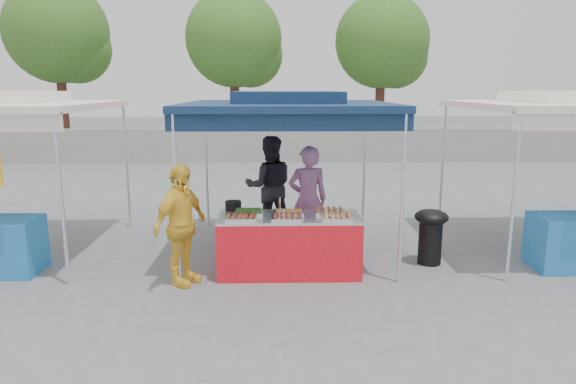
{
  "coord_description": "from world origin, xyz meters",
  "views": [
    {
      "loc": [
        -0.18,
        -7.14,
        2.64
      ],
      "look_at": [
        0.0,
        0.6,
        1.05
      ],
      "focal_mm": 32.0,
      "sensor_mm": 36.0,
      "label": 1
    }
  ],
  "objects_px": {
    "cooking_pot": "(233,206)",
    "wok_burner": "(431,232)",
    "helper_man": "(270,186)",
    "vendor_table": "(289,245)",
    "customer_person": "(181,225)",
    "vendor_woman": "(308,200)"
  },
  "relations": [
    {
      "from": "helper_man",
      "to": "wok_burner",
      "type": "bearing_deg",
      "value": 141.85
    },
    {
      "from": "wok_burner",
      "to": "helper_man",
      "type": "distance_m",
      "value": 2.94
    },
    {
      "from": "vendor_woman",
      "to": "helper_man",
      "type": "distance_m",
      "value": 1.17
    },
    {
      "from": "vendor_table",
      "to": "customer_person",
      "type": "bearing_deg",
      "value": -165.42
    },
    {
      "from": "vendor_table",
      "to": "cooking_pot",
      "type": "distance_m",
      "value": 1.01
    },
    {
      "from": "vendor_table",
      "to": "vendor_woman",
      "type": "distance_m",
      "value": 1.09
    },
    {
      "from": "vendor_woman",
      "to": "customer_person",
      "type": "relative_size",
      "value": 1.05
    },
    {
      "from": "helper_man",
      "to": "vendor_woman",
      "type": "bearing_deg",
      "value": 116.94
    },
    {
      "from": "helper_man",
      "to": "cooking_pot",
      "type": "bearing_deg",
      "value": 66.73
    },
    {
      "from": "vendor_table",
      "to": "cooking_pot",
      "type": "bearing_deg",
      "value": 157.38
    },
    {
      "from": "vendor_table",
      "to": "helper_man",
      "type": "distance_m",
      "value": 2.01
    },
    {
      "from": "cooking_pot",
      "to": "customer_person",
      "type": "relative_size",
      "value": 0.14
    },
    {
      "from": "vendor_woman",
      "to": "helper_man",
      "type": "xyz_separation_m",
      "value": [
        -0.62,
        0.99,
        0.03
      ]
    },
    {
      "from": "vendor_table",
      "to": "customer_person",
      "type": "relative_size",
      "value": 1.21
    },
    {
      "from": "vendor_table",
      "to": "cooking_pot",
      "type": "xyz_separation_m",
      "value": [
        -0.82,
        0.34,
        0.49
      ]
    },
    {
      "from": "vendor_table",
      "to": "cooking_pot",
      "type": "relative_size",
      "value": 8.41
    },
    {
      "from": "wok_burner",
      "to": "helper_man",
      "type": "relative_size",
      "value": 0.47
    },
    {
      "from": "vendor_table",
      "to": "helper_man",
      "type": "xyz_separation_m",
      "value": [
        -0.3,
        1.93,
        0.48
      ]
    },
    {
      "from": "wok_burner",
      "to": "vendor_woman",
      "type": "xyz_separation_m",
      "value": [
        -1.82,
        0.59,
        0.37
      ]
    },
    {
      "from": "wok_burner",
      "to": "vendor_woman",
      "type": "height_order",
      "value": "vendor_woman"
    },
    {
      "from": "helper_man",
      "to": "customer_person",
      "type": "distance_m",
      "value": 2.59
    },
    {
      "from": "cooking_pot",
      "to": "wok_burner",
      "type": "xyz_separation_m",
      "value": [
        2.96,
        0.02,
        -0.42
      ]
    }
  ]
}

